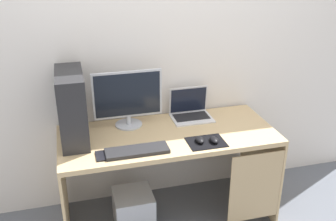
% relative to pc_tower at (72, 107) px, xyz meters
% --- Properties ---
extents(ground_plane, '(8.00, 8.00, 0.00)m').
position_rel_pc_tower_xyz_m(ground_plane, '(0.65, -0.08, -0.98)').
color(ground_plane, slate).
extents(wall_back, '(4.00, 0.05, 2.60)m').
position_rel_pc_tower_xyz_m(wall_back, '(0.66, 0.30, 0.32)').
color(wall_back, silver).
rests_on(wall_back, ground_plane).
extents(desk, '(1.57, 0.68, 0.73)m').
position_rel_pc_tower_xyz_m(desk, '(0.67, -0.09, -0.39)').
color(desk, tan).
rests_on(desk, ground_plane).
extents(pc_tower, '(0.18, 0.45, 0.49)m').
position_rel_pc_tower_xyz_m(pc_tower, '(0.00, 0.00, 0.00)').
color(pc_tower, '#232326').
rests_on(pc_tower, desk).
extents(monitor, '(0.51, 0.20, 0.43)m').
position_rel_pc_tower_xyz_m(monitor, '(0.40, 0.12, -0.03)').
color(monitor, '#B7BCC6').
rests_on(monitor, desk).
extents(laptop, '(0.31, 0.23, 0.23)m').
position_rel_pc_tower_xyz_m(laptop, '(0.90, 0.14, -0.20)').
color(laptop, silver).
rests_on(laptop, desk).
extents(keyboard, '(0.42, 0.14, 0.02)m').
position_rel_pc_tower_xyz_m(keyboard, '(0.39, -0.29, -0.24)').
color(keyboard, '#232326').
rests_on(keyboard, desk).
extents(mousepad, '(0.26, 0.20, 0.00)m').
position_rel_pc_tower_xyz_m(mousepad, '(0.87, -0.28, -0.24)').
color(mousepad, black).
rests_on(mousepad, desk).
extents(mouse_left, '(0.06, 0.10, 0.03)m').
position_rel_pc_tower_xyz_m(mouse_left, '(0.83, -0.27, -0.23)').
color(mouse_left, black).
rests_on(mouse_left, mousepad).
extents(mouse_right, '(0.06, 0.10, 0.03)m').
position_rel_pc_tower_xyz_m(mouse_right, '(0.92, -0.30, -0.23)').
color(mouse_right, black).
rests_on(mouse_right, mousepad).
extents(cell_phone, '(0.07, 0.13, 0.01)m').
position_rel_pc_tower_xyz_m(cell_phone, '(0.15, -0.29, -0.24)').
color(cell_phone, black).
rests_on(cell_phone, desk).
extents(subwoofer, '(0.29, 0.29, 0.29)m').
position_rel_pc_tower_xyz_m(subwoofer, '(0.37, -0.13, -0.84)').
color(subwoofer, '#B7BCC6').
rests_on(subwoofer, ground_plane).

